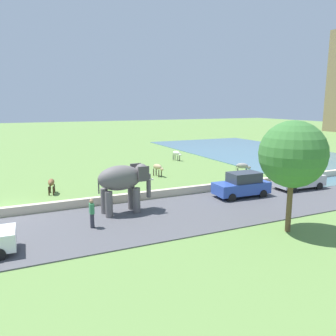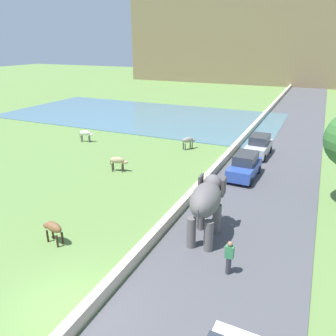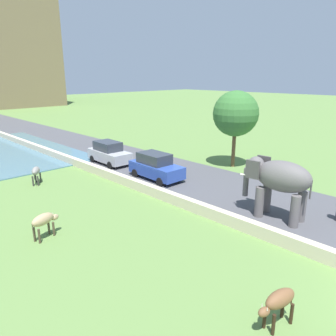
# 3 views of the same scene
# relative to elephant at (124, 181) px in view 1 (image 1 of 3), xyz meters

# --- Properties ---
(ground_plane) EXTENTS (220.00, 220.00, 0.00)m
(ground_plane) POSITION_rel_elephant_xyz_m (-3.41, -6.71, -2.04)
(ground_plane) COLOR #608442
(road_surface) EXTENTS (7.00, 120.00, 0.06)m
(road_surface) POSITION_rel_elephant_xyz_m (1.59, 13.29, -2.01)
(road_surface) COLOR #4C4C51
(road_surface) RESTS_ON ground
(barrier_wall) EXTENTS (0.40, 110.00, 0.59)m
(barrier_wall) POSITION_rel_elephant_xyz_m (-2.21, 11.29, -1.74)
(barrier_wall) COLOR beige
(barrier_wall) RESTS_ON ground
(lake) EXTENTS (36.00, 18.00, 0.08)m
(lake) POSITION_rel_elephant_xyz_m (-17.41, 24.76, -2.00)
(lake) COLOR slate
(lake) RESTS_ON ground
(elephant) EXTENTS (1.60, 3.51, 2.99)m
(elephant) POSITION_rel_elephant_xyz_m (0.00, 0.00, 0.00)
(elephant) COLOR #605B5B
(elephant) RESTS_ON ground
(person_beside_elephant) EXTENTS (0.36, 0.22, 1.63)m
(person_beside_elephant) POSITION_rel_elephant_xyz_m (1.81, -2.34, -1.16)
(person_beside_elephant) COLOR #33333D
(person_beside_elephant) RESTS_ON ground
(car_blue) EXTENTS (1.89, 4.05, 1.80)m
(car_blue) POSITION_rel_elephant_xyz_m (0.02, 8.75, -1.14)
(car_blue) COLOR #2D4CA8
(car_blue) RESTS_ON ground
(car_silver) EXTENTS (1.90, 4.05, 1.80)m
(car_silver) POSITION_rel_elephant_xyz_m (0.02, 14.25, -1.14)
(car_silver) COLOR #B7B7BC
(car_silver) RESTS_ON ground
(cow_brown) EXTENTS (1.42, 0.65, 1.15)m
(cow_brown) POSITION_rel_elephant_xyz_m (-6.59, -3.54, -1.20)
(cow_brown) COLOR brown
(cow_brown) RESTS_ON ground
(cow_white) EXTENTS (1.42, 0.76, 1.15)m
(cow_white) POSITION_rel_elephant_xyz_m (-16.24, 11.53, -1.20)
(cow_white) COLOR silver
(cow_white) RESTS_ON ground
(cow_grey) EXTENTS (1.06, 1.33, 1.15)m
(cow_grey) POSITION_rel_elephant_xyz_m (-6.19, 13.48, -1.20)
(cow_grey) COLOR gray
(cow_grey) RESTS_ON ground
(cow_tan) EXTENTS (1.42, 0.73, 1.15)m
(cow_tan) POSITION_rel_elephant_xyz_m (-8.99, 6.04, -1.20)
(cow_tan) COLOR tan
(cow_tan) RESTS_ON ground
(tree_near) EXTENTS (3.40, 3.40, 5.80)m
(tree_near) POSITION_rel_elephant_xyz_m (6.45, 6.90, 2.04)
(tree_near) COLOR brown
(tree_near) RESTS_ON ground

